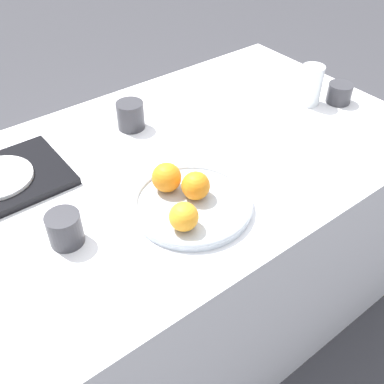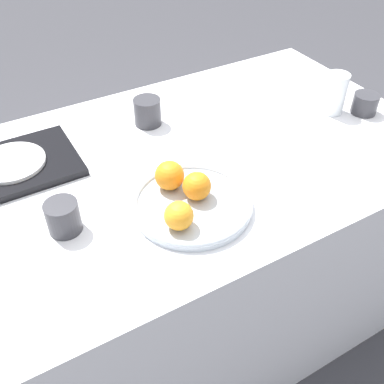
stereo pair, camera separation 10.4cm
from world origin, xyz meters
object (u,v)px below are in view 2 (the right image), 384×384
(serving_tray, at_px, (13,167))
(cup_2, at_px, (147,112))
(cup_1, at_px, (63,217))
(side_plate, at_px, (11,162))
(orange_0, at_px, (197,186))
(orange_1, at_px, (179,216))
(cup_0, at_px, (365,104))
(fruit_platter, at_px, (192,204))
(water_glass, at_px, (335,93))
(orange_2, at_px, (170,175))

(serving_tray, bearing_deg, cup_2, 4.04)
(cup_1, bearing_deg, side_plate, 100.37)
(orange_0, xyz_separation_m, orange_1, (-0.08, -0.07, -0.00))
(orange_0, xyz_separation_m, cup_0, (0.67, 0.10, -0.02))
(orange_1, relative_size, cup_2, 0.81)
(serving_tray, xyz_separation_m, cup_1, (0.05, -0.28, 0.03))
(cup_2, bearing_deg, orange_1, -107.18)
(fruit_platter, distance_m, cup_1, 0.30)
(side_plate, bearing_deg, cup_2, 4.04)
(orange_1, bearing_deg, serving_tray, 122.83)
(water_glass, xyz_separation_m, cup_2, (-0.53, 0.22, -0.02))
(fruit_platter, relative_size, orange_0, 4.23)
(fruit_platter, xyz_separation_m, orange_0, (0.02, 0.01, 0.04))
(cup_2, bearing_deg, side_plate, -175.96)
(orange_0, relative_size, cup_2, 0.84)
(orange_2, height_order, cup_2, orange_2)
(orange_1, bearing_deg, orange_0, 38.07)
(serving_tray, relative_size, cup_0, 4.27)
(orange_0, xyz_separation_m, serving_tray, (-0.36, 0.35, -0.04))
(orange_0, height_order, serving_tray, orange_0)
(side_plate, height_order, cup_2, cup_2)
(orange_2, bearing_deg, cup_1, 178.89)
(orange_2, relative_size, serving_tray, 0.22)
(side_plate, relative_size, cup_0, 2.25)
(cup_0, distance_m, cup_1, 0.97)
(cup_1, bearing_deg, serving_tray, 100.37)
(fruit_platter, relative_size, serving_tray, 0.87)
(fruit_platter, xyz_separation_m, orange_2, (-0.02, 0.08, 0.04))
(side_plate, height_order, cup_0, cup_0)
(cup_2, bearing_deg, orange_2, -106.20)
(cup_0, bearing_deg, orange_2, -176.85)
(serving_tray, distance_m, cup_0, 1.05)
(orange_2, bearing_deg, cup_0, 3.15)
(orange_0, distance_m, water_glass, 0.61)
(orange_1, xyz_separation_m, serving_tray, (-0.27, 0.42, -0.04))
(serving_tray, relative_size, cup_2, 4.08)
(side_plate, bearing_deg, orange_0, -44.84)
(orange_0, height_order, cup_1, orange_0)
(orange_0, relative_size, orange_2, 0.95)
(orange_2, distance_m, serving_tray, 0.43)
(water_glass, relative_size, serving_tray, 0.38)
(orange_0, xyz_separation_m, cup_1, (-0.30, 0.07, -0.01))
(fruit_platter, relative_size, cup_0, 3.71)
(orange_1, relative_size, serving_tray, 0.20)
(orange_1, relative_size, side_plate, 0.38)
(orange_1, height_order, side_plate, orange_1)
(side_plate, bearing_deg, fruit_platter, -47.28)
(cup_1, bearing_deg, cup_2, 41.06)
(water_glass, distance_m, cup_0, 0.10)
(cup_2, bearing_deg, cup_0, -24.39)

